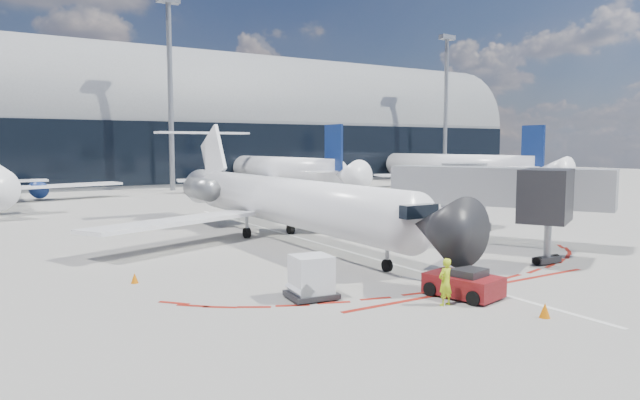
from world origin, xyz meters
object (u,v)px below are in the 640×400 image
regional_jet (279,199)px  ramp_worker (445,282)px  uld_container (311,277)px  pushback_tug (464,284)px

regional_jet → ramp_worker: bearing=-95.8°
ramp_worker → uld_container: 5.18m
regional_jet → uld_container: size_ratio=15.40×
pushback_tug → uld_container: bearing=138.3°
regional_jet → uld_container: (-5.60, -13.59, -1.73)m
regional_jet → ramp_worker: size_ratio=17.12×
ramp_worker → uld_container: size_ratio=0.90×
regional_jet → ramp_worker: regional_jet is taller
pushback_tug → uld_container: (-5.38, 2.94, 0.34)m
uld_container → ramp_worker: bearing=-35.4°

